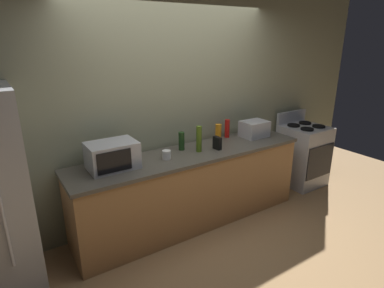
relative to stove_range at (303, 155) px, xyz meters
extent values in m
plane|color=#A87F51|center=(-2.00, -0.40, -0.46)|extent=(8.00, 8.00, 0.00)
cube|color=gray|center=(-2.00, 0.41, 0.89)|extent=(6.40, 0.10, 2.70)
cube|color=#B27F4C|center=(-2.00, 0.00, -0.03)|extent=(2.80, 0.60, 0.86)
cube|color=#514C42|center=(-2.00, 0.00, 0.42)|extent=(2.84, 0.64, 0.04)
cylinder|color=silver|center=(-3.91, -0.37, 0.54)|extent=(0.02, 0.02, 1.10)
cube|color=#B7BABF|center=(0.00, 0.00, -0.01)|extent=(0.60, 0.60, 0.90)
cube|color=black|center=(0.00, -0.30, -0.01)|extent=(0.55, 0.02, 0.48)
cube|color=#B7BABF|center=(0.00, 0.28, 0.53)|extent=(0.60, 0.04, 0.18)
cylinder|color=black|center=(-0.13, -0.12, 0.45)|extent=(0.18, 0.18, 0.02)
cylinder|color=black|center=(0.13, -0.12, 0.45)|extent=(0.18, 0.18, 0.02)
cylinder|color=black|center=(-0.13, 0.12, 0.45)|extent=(0.18, 0.18, 0.02)
cylinder|color=black|center=(0.13, 0.12, 0.45)|extent=(0.18, 0.18, 0.02)
cube|color=#B7BABF|center=(-2.91, 0.05, 0.57)|extent=(0.48, 0.34, 0.27)
cube|color=black|center=(-2.95, -0.12, 0.57)|extent=(0.34, 0.01, 0.21)
cube|color=#B7BABF|center=(-0.98, 0.06, 0.54)|extent=(0.34, 0.26, 0.21)
cube|color=black|center=(-1.69, -0.07, 0.51)|extent=(0.06, 0.11, 0.15)
cylinder|color=#1E3F19|center=(-2.05, 0.14, 0.55)|extent=(0.07, 0.07, 0.21)
cylinder|color=#4C6B19|center=(-1.92, -0.02, 0.59)|extent=(0.06, 0.06, 0.30)
cylinder|color=red|center=(-1.30, 0.23, 0.56)|extent=(0.06, 0.06, 0.24)
cylinder|color=orange|center=(-1.49, 0.18, 0.55)|extent=(0.08, 0.08, 0.21)
cylinder|color=white|center=(-2.34, -0.02, 0.49)|extent=(0.09, 0.09, 0.10)
camera|label=1|loc=(-3.86, -2.85, 1.69)|focal=29.77mm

